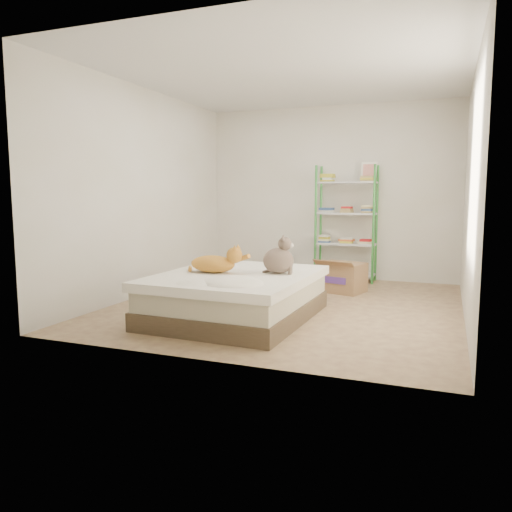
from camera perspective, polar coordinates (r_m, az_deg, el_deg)
The scene contains 7 objects.
room at distance 5.71m, azimuth 3.79°, elevation 7.25°, with size 3.81×4.21×2.61m.
bed at distance 5.19m, azimuth -2.22°, elevation -4.55°, with size 1.53×1.89×0.47m.
orange_cat at distance 5.20m, azimuth -4.96°, elevation -0.65°, with size 0.57×0.31×0.23m, color orange, non-canonical shape.
grey_cat at distance 5.11m, azimuth 2.57°, elevation 0.12°, with size 0.28×0.34×0.39m, color #715C4B, non-canonical shape.
shelf_unit at distance 7.47m, azimuth 10.30°, elevation 3.70°, with size 0.88×0.36×1.74m.
cardboard_box at distance 6.67m, azimuth 9.78°, elevation -2.39°, with size 0.65×0.65×0.45m.
white_bin at distance 7.66m, azimuth 3.01°, elevation -1.20°, with size 0.35×0.32×0.36m.
Camera 1 is at (1.69, -5.45, 1.28)m, focal length 35.00 mm.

